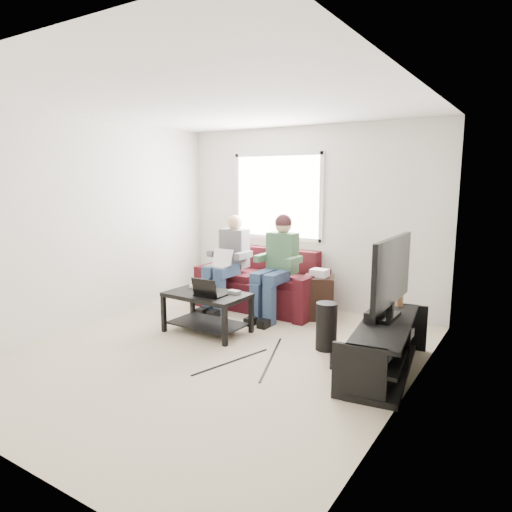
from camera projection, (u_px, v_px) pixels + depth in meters
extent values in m
plane|color=beige|center=(214.00, 353.00, 4.93)|extent=(4.50, 4.50, 0.00)
plane|color=white|center=(210.00, 103.00, 4.50)|extent=(4.50, 4.50, 0.00)
plane|color=silver|center=(308.00, 218.00, 6.59)|extent=(4.50, 0.00, 4.50)
plane|color=silver|center=(87.00, 224.00, 5.77)|extent=(0.00, 4.50, 4.50)
plane|color=silver|center=(410.00, 250.00, 3.66)|extent=(0.00, 4.50, 4.50)
cube|color=white|center=(278.00, 196.00, 6.79)|extent=(1.40, 0.01, 1.20)
cube|color=silver|center=(277.00, 196.00, 6.78)|extent=(1.48, 0.04, 1.28)
cube|color=#421017|center=(261.00, 294.00, 6.63)|extent=(1.49, 0.80, 0.42)
cube|color=#421017|center=(274.00, 262.00, 6.85)|extent=(1.48, 0.21, 0.43)
cube|color=#421017|center=(217.00, 281.00, 7.05)|extent=(0.16, 0.89, 0.59)
cube|color=#421017|center=(312.00, 296.00, 6.19)|extent=(0.16, 0.89, 0.59)
cube|color=#421017|center=(240.00, 274.00, 6.76)|extent=(0.70, 0.67, 0.10)
cube|color=#421017|center=(283.00, 280.00, 6.38)|extent=(0.70, 0.67, 0.10)
cube|color=#324D70|center=(216.00, 270.00, 6.47)|extent=(0.16, 0.45, 0.14)
cube|color=#324D70|center=(227.00, 271.00, 6.37)|extent=(0.16, 0.45, 0.14)
cube|color=#324D70|center=(208.00, 295.00, 6.37)|extent=(0.13, 0.13, 0.52)
cube|color=#324D70|center=(219.00, 297.00, 6.27)|extent=(0.13, 0.13, 0.52)
cube|color=#58585D|center=(234.00, 248.00, 6.64)|extent=(0.40, 0.22, 0.55)
sphere|color=tan|center=(235.00, 223.00, 6.60)|extent=(0.22, 0.22, 0.22)
cube|color=#324D70|center=(264.00, 276.00, 6.05)|extent=(0.16, 0.45, 0.14)
cube|color=#324D70|center=(277.00, 278.00, 5.95)|extent=(0.16, 0.45, 0.14)
cube|color=#324D70|center=(256.00, 303.00, 5.95)|extent=(0.13, 0.13, 0.52)
cube|color=#324D70|center=(269.00, 305.00, 5.85)|extent=(0.13, 0.13, 0.52)
cube|color=#565958|center=(282.00, 253.00, 6.22)|extent=(0.40, 0.22, 0.55)
sphere|color=tan|center=(283.00, 226.00, 6.18)|extent=(0.22, 0.22, 0.22)
sphere|color=#341A1D|center=(283.00, 223.00, 6.17)|extent=(0.23, 0.23, 0.23)
cube|color=black|center=(207.00, 295.00, 5.54)|extent=(1.00, 0.62, 0.05)
cube|color=black|center=(207.00, 323.00, 5.60)|extent=(0.92, 0.54, 0.02)
cube|color=black|center=(164.00, 314.00, 5.60)|extent=(0.05, 0.05, 0.44)
cube|color=black|center=(225.00, 327.00, 5.11)|extent=(0.05, 0.05, 0.44)
cube|color=black|center=(193.00, 304.00, 6.05)|extent=(0.05, 0.05, 0.44)
cube|color=black|center=(251.00, 315.00, 5.56)|extent=(0.05, 0.05, 0.44)
cube|color=silver|center=(195.00, 286.00, 5.78)|extent=(0.15, 0.11, 0.04)
cube|color=black|center=(210.00, 287.00, 5.73)|extent=(0.15, 0.11, 0.04)
cube|color=gray|center=(234.00, 292.00, 5.49)|extent=(0.14, 0.09, 0.04)
cube|color=black|center=(386.00, 324.00, 4.38)|extent=(0.66, 1.57, 0.04)
cube|color=black|center=(385.00, 347.00, 4.42)|extent=(0.61, 1.50, 0.03)
cube|color=black|center=(384.00, 369.00, 4.46)|extent=(0.66, 1.57, 0.06)
cube|color=black|center=(359.00, 374.00, 3.81)|extent=(0.46, 0.10, 0.51)
cube|color=black|center=(405.00, 326.00, 5.04)|extent=(0.46, 0.10, 0.51)
cube|color=black|center=(390.00, 317.00, 4.46)|extent=(0.12, 0.40, 0.04)
cube|color=black|center=(390.00, 309.00, 4.44)|extent=(0.06, 0.06, 0.12)
cube|color=black|center=(392.00, 271.00, 4.38)|extent=(0.05, 1.10, 0.65)
cube|color=#D53260|center=(389.00, 270.00, 4.40)|extent=(0.01, 1.01, 0.58)
cube|color=black|center=(378.00, 312.00, 4.52)|extent=(0.12, 0.50, 0.10)
cylinder|color=#996A42|center=(399.00, 301.00, 4.92)|extent=(0.08, 0.08, 0.12)
cube|color=silver|center=(372.00, 356.00, 4.08)|extent=(0.30, 0.22, 0.06)
cube|color=gray|center=(394.00, 333.00, 4.66)|extent=(0.34, 0.26, 0.08)
cube|color=black|center=(384.00, 344.00, 4.37)|extent=(0.38, 0.30, 0.07)
cylinder|color=black|center=(326.00, 326.00, 5.00)|extent=(0.23, 0.23, 0.53)
cube|color=black|center=(336.00, 361.00, 4.69)|extent=(0.28, 0.42, 0.02)
cube|color=black|center=(319.00, 297.00, 6.12)|extent=(0.39, 0.39, 0.58)
cube|color=silver|center=(320.00, 273.00, 6.07)|extent=(0.22, 0.18, 0.10)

